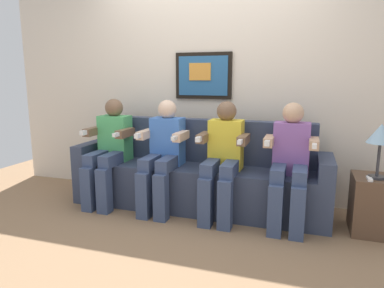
% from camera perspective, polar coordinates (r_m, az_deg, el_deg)
% --- Properties ---
extents(ground_plane, '(6.49, 6.49, 0.00)m').
position_cam_1_polar(ground_plane, '(3.40, -0.81, -12.14)').
color(ground_plane, '#8C6B4C').
extents(back_wall_assembly, '(5.00, 0.10, 2.60)m').
position_cam_1_polar(back_wall_assembly, '(3.86, 2.88, 10.44)').
color(back_wall_assembly, beige).
rests_on(back_wall_assembly, ground_plane).
extents(couch, '(2.60, 0.58, 0.90)m').
position_cam_1_polar(couch, '(3.59, 0.89, -5.59)').
color(couch, '#333D56').
rests_on(couch, ground_plane).
extents(person_leftmost, '(0.46, 0.56, 1.11)m').
position_cam_1_polar(person_leftmost, '(3.74, -13.44, -0.57)').
color(person_leftmost, '#4CB266').
rests_on(person_leftmost, ground_plane).
extents(person_left_center, '(0.46, 0.56, 1.11)m').
position_cam_1_polar(person_left_center, '(3.46, -4.77, -1.21)').
color(person_left_center, '#3F72CC').
rests_on(person_left_center, ground_plane).
extents(person_right_center, '(0.46, 0.56, 1.11)m').
position_cam_1_polar(person_right_center, '(3.28, 5.14, -1.90)').
color(person_right_center, yellow).
rests_on(person_right_center, ground_plane).
extents(person_rightmost, '(0.46, 0.56, 1.11)m').
position_cam_1_polar(person_rightmost, '(3.20, 15.89, -2.59)').
color(person_rightmost, '#8C59A5').
rests_on(person_rightmost, ground_plane).
extents(side_table_right, '(0.40, 0.40, 0.50)m').
position_cam_1_polar(side_table_right, '(3.41, 28.10, -8.87)').
color(side_table_right, brown).
rests_on(side_table_right, ground_plane).
extents(table_lamp, '(0.22, 0.22, 0.46)m').
position_cam_1_polar(table_lamp, '(3.22, 28.71, 1.15)').
color(table_lamp, '#333338').
rests_on(table_lamp, side_table_right).
extents(spare_remote_on_table, '(0.04, 0.13, 0.02)m').
position_cam_1_polar(spare_remote_on_table, '(3.21, 27.22, -5.10)').
color(spare_remote_on_table, white).
rests_on(spare_remote_on_table, side_table_right).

